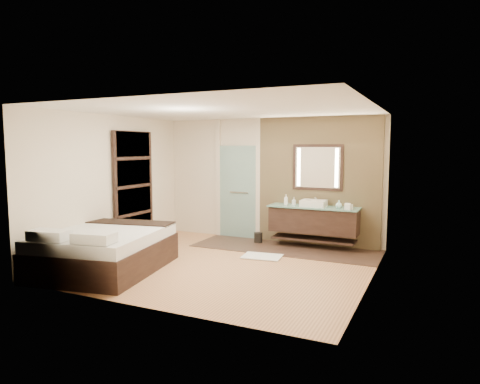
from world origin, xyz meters
The scene contains 15 objects.
floor centered at (0.00, 0.00, 0.00)m, with size 5.00×5.00×0.00m, color #9A6340.
tile_strip centered at (0.60, 1.60, 0.01)m, with size 3.80×1.30×0.01m, color #33241B.
stone_wall centered at (1.10, 2.21, 1.35)m, with size 2.60×0.08×2.70m, color tan.
vanity centered at (1.10, 1.92, 0.58)m, with size 1.85×0.55×0.88m.
mirror_unit centered at (1.10, 2.16, 1.65)m, with size 1.06×0.04×0.96m.
frosted_door centered at (-0.75, 2.20, 1.14)m, with size 1.10×0.12×2.70m.
shoji_partition centered at (-2.43, 0.60, 1.21)m, with size 0.06×1.20×2.40m.
bed centered at (-1.65, -1.16, 0.35)m, with size 2.10×2.44×0.83m.
bath_mat centered at (0.43, 0.75, 0.02)m, with size 0.72×0.50×0.02m, color white.
waste_bin centered at (-0.10, 1.85, 0.11)m, with size 0.18×0.18×0.23m, color black.
tissue_box centered at (1.83, 1.77, 0.92)m, with size 0.12×0.12×0.10m, color silver.
soap_bottle_a centered at (0.52, 1.85, 0.98)m, with size 0.08×0.09×0.22m, color white.
soap_bottle_b centered at (0.66, 1.95, 0.94)m, with size 0.07×0.07×0.16m, color #B2B2B2.
soap_bottle_c centered at (1.62, 1.86, 0.94)m, with size 0.12×0.12×0.16m, color silver.
cup centered at (1.78, 1.94, 0.91)m, with size 0.13×0.13×0.10m, color white.
Camera 1 is at (3.38, -6.58, 2.07)m, focal length 32.00 mm.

